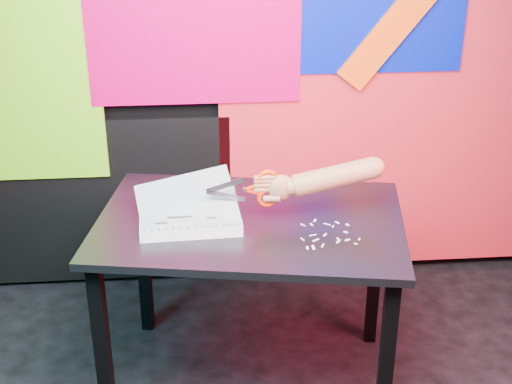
{
  "coord_description": "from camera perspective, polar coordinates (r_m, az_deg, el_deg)",
  "views": [
    {
      "loc": [
        -0.25,
        -1.7,
        1.97
      ],
      "look_at": [
        -0.05,
        0.64,
        0.87
      ],
      "focal_mm": 50.0,
      "sensor_mm": 36.0,
      "label": 1
    }
  ],
  "objects": [
    {
      "name": "scissors",
      "position": [
        2.6,
        0.52,
        0.27
      ],
      "size": [
        0.26,
        0.02,
        0.15
      ],
      "rotation": [
        0.0,
        0.0,
        0.03
      ],
      "color": "#B1B1B1",
      "rests_on": "printout_stack"
    },
    {
      "name": "work_table",
      "position": [
        2.7,
        -0.46,
        -4.0
      ],
      "size": [
        1.25,
        0.94,
        0.75
      ],
      "rotation": [
        0.0,
        0.0,
        -0.18
      ],
      "color": "black",
      "rests_on": "ground"
    },
    {
      "name": "printout_stack",
      "position": [
        2.63,
        -5.31,
        -1.98
      ],
      "size": [
        0.39,
        0.29,
        0.19
      ],
      "rotation": [
        0.0,
        0.0,
        0.04
      ],
      "color": "silver",
      "rests_on": "work_table"
    },
    {
      "name": "paper_clippings",
      "position": [
        2.56,
        5.65,
        -3.44
      ],
      "size": [
        0.21,
        0.23,
        0.0
      ],
      "color": "silver",
      "rests_on": "work_table"
    },
    {
      "name": "room",
      "position": [
        1.82,
        3.18,
        5.23
      ],
      "size": [
        3.01,
        3.01,
        2.71
      ],
      "color": "black",
      "rests_on": "ground"
    },
    {
      "name": "backdrop",
      "position": [
        3.33,
        0.61,
        7.43
      ],
      "size": [
        2.88,
        0.05,
        2.08
      ],
      "color": "red",
      "rests_on": "ground"
    },
    {
      "name": "hand_forearm",
      "position": [
        2.62,
        5.58,
        1.09
      ],
      "size": [
        0.47,
        0.09,
        0.15
      ],
      "rotation": [
        0.0,
        0.0,
        0.03
      ],
      "color": "#8A5A46",
      "rests_on": "work_table"
    }
  ]
}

